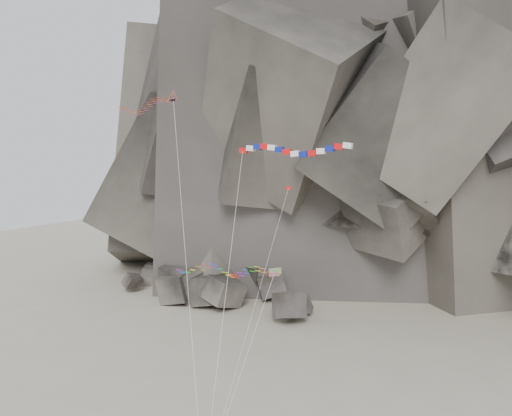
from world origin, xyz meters
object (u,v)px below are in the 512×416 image
at_px(banner_kite, 292,151).
at_px(parafoil_kite, 220,270).
at_px(delta_kite, 142,107).
at_px(pennant_kite, 268,259).

distance_m(banner_kite, parafoil_kite, 14.88).
bearing_deg(banner_kite, parafoil_kite, 177.72).
bearing_deg(banner_kite, delta_kite, -179.00).
bearing_deg(pennant_kite, banner_kite, 74.04).
xyz_separation_m(banner_kite, pennant_kite, (-0.49, -4.29, -9.64)).
relative_size(delta_kite, banner_kite, 1.23).
xyz_separation_m(banner_kite, parafoil_kite, (-8.23, 0.61, -12.38)).
bearing_deg(delta_kite, banner_kite, 16.51).
distance_m(banner_kite, pennant_kite, 10.56).
bearing_deg(delta_kite, parafoil_kite, 19.35).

